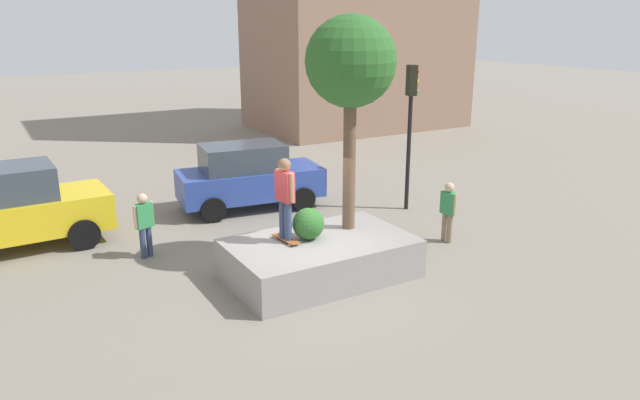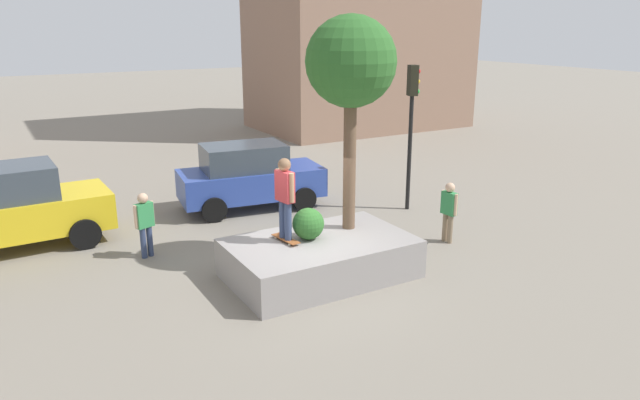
% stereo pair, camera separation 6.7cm
% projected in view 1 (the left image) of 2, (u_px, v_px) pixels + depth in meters
% --- Properties ---
extents(ground_plane, '(120.00, 120.00, 0.00)m').
position_uv_depth(ground_plane, '(306.00, 279.00, 12.75)').
color(ground_plane, gray).
extents(planter_ledge, '(3.92, 2.43, 0.85)m').
position_uv_depth(planter_ledge, '(320.00, 258.00, 12.78)').
color(planter_ledge, gray).
rests_on(planter_ledge, ground).
extents(plaza_tree, '(1.95, 1.95, 4.68)m').
position_uv_depth(plaza_tree, '(351.00, 65.00, 12.37)').
color(plaza_tree, brown).
rests_on(plaza_tree, planter_ledge).
extents(boxwood_shrub, '(0.69, 0.69, 0.69)m').
position_uv_depth(boxwood_shrub, '(308.00, 224.00, 12.63)').
color(boxwood_shrub, '#2D6628').
rests_on(boxwood_shrub, planter_ledge).
extents(skateboard, '(0.32, 0.82, 0.07)m').
position_uv_depth(skateboard, '(286.00, 239.00, 12.55)').
color(skateboard, brown).
rests_on(skateboard, planter_ledge).
extents(skateboarder, '(0.27, 0.59, 1.75)m').
position_uv_depth(skateboarder, '(285.00, 193.00, 12.25)').
color(skateboarder, navy).
rests_on(skateboarder, skateboard).
extents(taxi_cab, '(4.49, 2.18, 2.06)m').
position_uv_depth(taxi_cab, '(8.00, 208.00, 14.15)').
color(taxi_cab, gold).
rests_on(taxi_cab, ground).
extents(sedan_parked, '(4.38, 2.40, 1.95)m').
position_uv_depth(sedan_parked, '(248.00, 176.00, 17.37)').
color(sedan_parked, '#2D479E').
rests_on(sedan_parked, ground).
extents(traffic_light_corner, '(0.37, 0.33, 4.21)m').
position_uv_depth(traffic_light_corner, '(411.00, 112.00, 16.75)').
color(traffic_light_corner, black).
rests_on(traffic_light_corner, ground).
extents(bystander_watching, '(0.24, 0.53, 1.55)m').
position_uv_depth(bystander_watching, '(448.00, 208.00, 14.68)').
color(bystander_watching, '#847056').
rests_on(bystander_watching, ground).
extents(pedestrian_crossing, '(0.51, 0.31, 1.57)m').
position_uv_depth(pedestrian_crossing, '(144.00, 221.00, 13.69)').
color(pedestrian_crossing, navy).
rests_on(pedestrian_crossing, ground).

